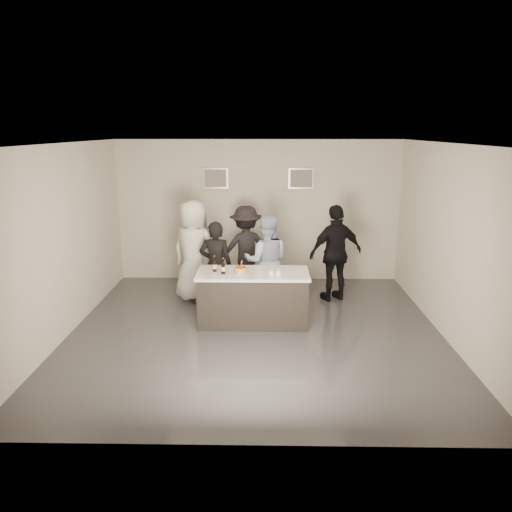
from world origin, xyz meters
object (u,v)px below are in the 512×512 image
person_guest_back (246,249)px  person_guest_left (194,251)px  beer_bottle_b (223,266)px  bar_counter (253,298)px  person_guest_right (336,253)px  beer_bottle_a (215,264)px  cake (240,271)px  person_main_blue (266,261)px  person_main_black (216,265)px

person_guest_back → person_guest_left: bearing=20.2°
beer_bottle_b → bar_counter: bearing=13.8°
bar_counter → person_guest_back: 1.84m
person_guest_left → person_guest_right: (2.69, 0.06, -0.04)m
beer_bottle_a → person_guest_right: person_guest_right is taller
bar_counter → beer_bottle_b: size_ratio=7.15×
person_guest_left → person_guest_back: 1.14m
person_guest_left → person_guest_right: person_guest_left is taller
beer_bottle_a → person_guest_left: size_ratio=0.13×
cake → person_main_blue: person_main_blue is taller
person_main_black → person_guest_back: (0.51, 1.06, 0.06)m
bar_counter → beer_bottle_a: size_ratio=7.15×
cake → person_guest_left: person_guest_left is taller
person_guest_left → bar_counter: bearing=162.3°
beer_bottle_a → person_guest_left: (-0.51, 1.15, -0.06)m
bar_counter → beer_bottle_a: (-0.64, 0.02, 0.58)m
cake → beer_bottle_a: beer_bottle_a is taller
beer_bottle_a → person_guest_right: bearing=29.1°
beer_bottle_b → beer_bottle_a: bearing=138.6°
bar_counter → person_main_black: 1.06m
person_main_blue → person_guest_back: size_ratio=0.98×
person_guest_left → person_guest_right: size_ratio=1.05×
person_main_black → cake: bearing=123.7°
person_guest_right → beer_bottle_b: bearing=11.8°
bar_counter → cake: 0.53m
beer_bottle_a → beer_bottle_b: (0.15, -0.14, 0.00)m
person_guest_left → person_guest_right: bearing=-150.9°
person_main_black → person_guest_left: person_guest_left is taller
beer_bottle_b → person_guest_back: size_ratio=0.15×
person_main_black → person_guest_back: 1.18m
person_guest_back → person_guest_right: bearing=150.2°
person_guest_left → person_guest_back: bearing=-119.8°
person_main_black → person_guest_right: (2.23, 0.51, 0.11)m
cake → beer_bottle_b: (-0.28, -0.05, 0.09)m
beer_bottle_b → person_guest_left: (-0.66, 1.29, -0.06)m
beer_bottle_a → beer_bottle_b: size_ratio=1.00×
beer_bottle_a → person_main_black: (-0.05, 0.70, -0.22)m
person_main_black → person_main_blue: (0.92, 0.16, 0.04)m
person_guest_left → person_guest_back: size_ratio=1.11×
beer_bottle_b → person_main_blue: size_ratio=0.15×
cake → person_guest_right: size_ratio=0.11×
beer_bottle_a → person_main_blue: bearing=44.8°
person_guest_back → beer_bottle_a: bearing=63.4°
beer_bottle_b → person_guest_right: 2.44m
beer_bottle_a → person_guest_back: (0.45, 1.76, -0.16)m
beer_bottle_a → beer_bottle_b: bearing=-41.4°
beer_bottle_a → person_main_blue: (0.86, 0.86, -0.18)m
bar_counter → person_guest_left: size_ratio=0.96×
beer_bottle_a → person_guest_left: person_guest_left is taller
person_guest_left → person_guest_right: 2.69m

